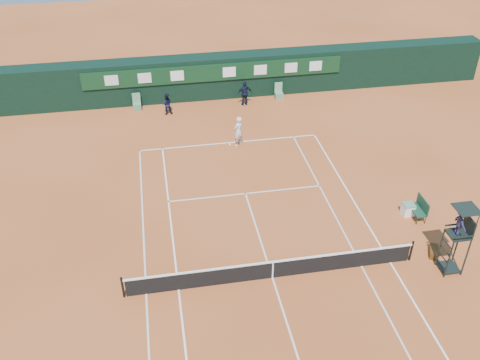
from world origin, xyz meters
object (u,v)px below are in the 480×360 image
tennis_net (273,269)px  player_bench (420,207)px  player (238,131)px  umpire_chair (460,227)px  cooler (408,209)px

tennis_net → player_bench: (8.19, 2.89, 0.09)m
tennis_net → player_bench: bearing=19.5°
player_bench → player: player is taller
player → umpire_chair: bearing=80.4°
tennis_net → player: player is taller
umpire_chair → cooler: size_ratio=5.30×
player → tennis_net: bearing=47.3°
player_bench → player: bearing=131.7°
tennis_net → player_bench: same height
tennis_net → cooler: (7.75, 3.19, -0.18)m
tennis_net → umpire_chair: (7.82, -0.89, 1.95)m
tennis_net → cooler: size_ratio=20.00×
player_bench → tennis_net: bearing=-160.5°
tennis_net → cooler: tennis_net is taller
tennis_net → umpire_chair: umpire_chair is taller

